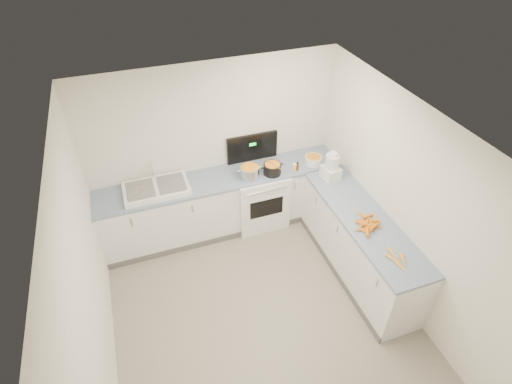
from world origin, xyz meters
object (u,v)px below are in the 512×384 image
object	(u,v)px
stove	(259,195)
sink	(156,188)
steel_pot	(250,173)
mixing_bowl	(313,160)
food_processor	(331,168)
extract_bottle	(297,167)
spice_jar	(294,168)
black_pot	(272,170)

from	to	relation	value
stove	sink	xyz separation A→B (m)	(-1.45, 0.02, 0.50)
sink	steel_pot	bearing A→B (deg)	-6.36
mixing_bowl	food_processor	world-z (taller)	food_processor
extract_bottle	food_processor	distance (m)	0.50
stove	steel_pot	distance (m)	0.59
stove	food_processor	xyz separation A→B (m)	(0.87, -0.51, 0.65)
spice_jar	steel_pot	bearing A→B (deg)	175.32
sink	mixing_bowl	distance (m)	2.26
mixing_bowl	spice_jar	distance (m)	0.35
steel_pot	food_processor	world-z (taller)	food_processor
steel_pot	spice_jar	xyz separation A→B (m)	(0.65, -0.05, -0.03)
black_pot	extract_bottle	world-z (taller)	black_pot
sink	spice_jar	xyz separation A→B (m)	(1.92, -0.19, 0.01)
black_pot	food_processor	distance (m)	0.82
mixing_bowl	sink	bearing A→B (deg)	177.11
black_pot	spice_jar	size ratio (longest dim) A/B	2.42
steel_pot	mixing_bowl	distance (m)	0.99
steel_pot	stove	bearing A→B (deg)	35.18
stove	spice_jar	world-z (taller)	stove
spice_jar	black_pot	bearing A→B (deg)	172.51
black_pot	extract_bottle	distance (m)	0.37
sink	black_pot	distance (m)	1.61
black_pot	mixing_bowl	world-z (taller)	black_pot
mixing_bowl	extract_bottle	distance (m)	0.30
sink	black_pot	bearing A→B (deg)	-5.45
sink	extract_bottle	size ratio (longest dim) A/B	8.06
sink	food_processor	distance (m)	2.39
food_processor	steel_pot	bearing A→B (deg)	160.06
spice_jar	extract_bottle	bearing A→B (deg)	10.32
spice_jar	food_processor	size ratio (longest dim) A/B	0.25
black_pot	spice_jar	xyz separation A→B (m)	(0.32, -0.04, -0.02)
steel_pot	black_pot	bearing A→B (deg)	-1.95
mixing_bowl	food_processor	size ratio (longest dim) A/B	0.59
sink	steel_pot	size ratio (longest dim) A/B	3.13
mixing_bowl	extract_bottle	size ratio (longest dim) A/B	2.29
extract_bottle	food_processor	world-z (taller)	food_processor
sink	extract_bottle	world-z (taller)	sink
stove	sink	size ratio (longest dim) A/B	1.58
stove	extract_bottle	bearing A→B (deg)	-17.97
stove	spice_jar	xyz separation A→B (m)	(0.47, -0.18, 0.52)
mixing_bowl	extract_bottle	xyz separation A→B (m)	(-0.29, -0.07, -0.00)
extract_bottle	black_pot	bearing A→B (deg)	175.01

